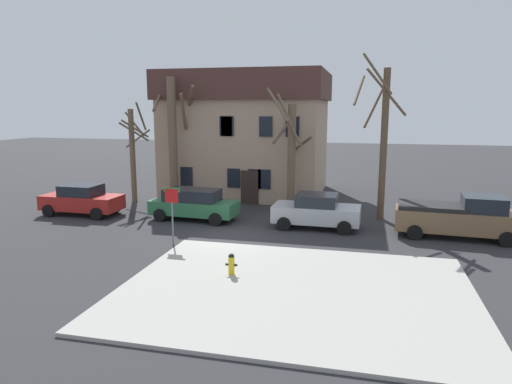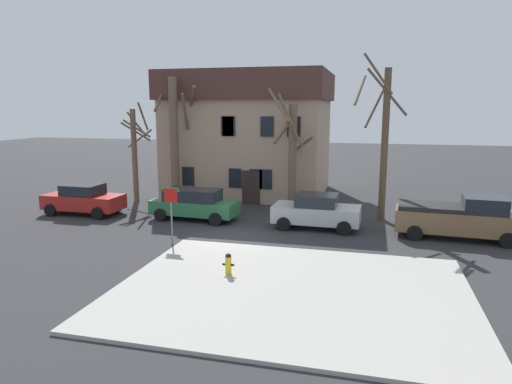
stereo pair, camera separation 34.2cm
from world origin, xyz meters
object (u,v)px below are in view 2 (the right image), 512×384
at_px(building_main, 250,133).
at_px(tree_bare_mid, 175,138).
at_px(pickup_truck_brown, 460,218).
at_px(street_sign_pole, 171,205).
at_px(tree_bare_near, 135,151).
at_px(car_green_wagon, 194,204).
at_px(fire_hydrant, 228,263).
at_px(tree_bare_end, 383,138).
at_px(car_red_sedan, 83,199).
at_px(tree_bare_far, 292,152).
at_px(car_silver_sedan, 316,211).

relative_size(building_main, tree_bare_mid, 1.39).
distance_m(pickup_truck_brown, street_sign_pole, 13.07).
bearing_deg(tree_bare_near, tree_bare_mid, 1.50).
bearing_deg(building_main, car_green_wagon, -95.06).
relative_size(tree_bare_near, fire_hydrant, 8.24).
relative_size(tree_bare_near, tree_bare_end, 0.72).
bearing_deg(fire_hydrant, building_main, 102.50).
xyz_separation_m(building_main, car_red_sedan, (-7.26, -8.98, -3.36)).
distance_m(tree_bare_near, tree_bare_far, 10.07).
height_order(car_silver_sedan, pickup_truck_brown, pickup_truck_brown).
relative_size(car_green_wagon, street_sign_pole, 1.87).
height_order(car_red_sedan, fire_hydrant, car_red_sedan).
xyz_separation_m(tree_bare_far, car_red_sedan, (-11.15, -3.75, -2.55)).
distance_m(tree_bare_far, tree_bare_end, 5.14).
relative_size(tree_bare_near, tree_bare_far, 0.89).
bearing_deg(tree_bare_end, pickup_truck_brown, -38.75).
xyz_separation_m(building_main, pickup_truck_brown, (12.37, -8.98, -3.24)).
distance_m(car_green_wagon, fire_hydrant, 8.83).
bearing_deg(car_green_wagon, pickup_truck_brown, -1.53).
xyz_separation_m(building_main, tree_bare_near, (-6.18, -4.90, -0.99)).
xyz_separation_m(tree_bare_end, street_sign_pole, (-8.86, -6.94, -2.60)).
relative_size(car_red_sedan, fire_hydrant, 5.82).
xyz_separation_m(tree_bare_near, car_red_sedan, (-1.09, -4.08, -2.37)).
xyz_separation_m(tree_bare_end, car_red_sedan, (-16.11, -2.82, -3.52)).
bearing_deg(building_main, pickup_truck_brown, -35.99).
bearing_deg(tree_bare_mid, tree_bare_end, -6.17).
bearing_deg(tree_bare_end, car_silver_sedan, -139.39).
height_order(tree_bare_near, fire_hydrant, tree_bare_near).
relative_size(tree_bare_near, tree_bare_mid, 0.81).
distance_m(tree_bare_mid, tree_bare_end, 12.40).
bearing_deg(car_red_sedan, building_main, 51.03).
distance_m(building_main, tree_bare_near, 7.94).
height_order(tree_bare_end, pickup_truck_brown, tree_bare_end).
bearing_deg(car_silver_sedan, pickup_truck_brown, -1.75).
bearing_deg(car_silver_sedan, car_green_wagon, 178.69).
bearing_deg(street_sign_pole, tree_bare_mid, 112.74).
bearing_deg(tree_bare_near, tree_bare_end, -4.80).
distance_m(building_main, street_sign_pole, 13.32).
xyz_separation_m(car_red_sedan, fire_hydrant, (10.88, -7.31, -0.34)).
relative_size(car_green_wagon, fire_hydrant, 6.21).
bearing_deg(car_red_sedan, fire_hydrant, -33.92).
distance_m(tree_bare_far, car_red_sedan, 12.04).
xyz_separation_m(car_red_sedan, car_green_wagon, (6.50, 0.35, 0.02)).
relative_size(tree_bare_near, pickup_truck_brown, 1.11).
height_order(tree_bare_near, car_silver_sedan, tree_bare_near).
bearing_deg(car_green_wagon, tree_bare_end, 14.44).
bearing_deg(pickup_truck_brown, street_sign_pole, -161.64).
height_order(building_main, tree_bare_end, tree_bare_end).
bearing_deg(tree_bare_end, fire_hydrant, -117.33).
bearing_deg(fire_hydrant, car_green_wagon, 119.75).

